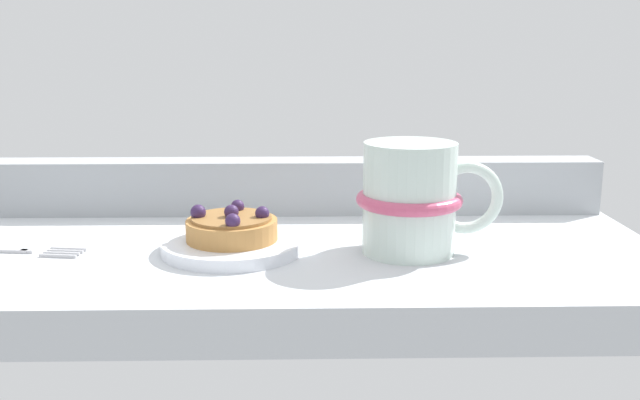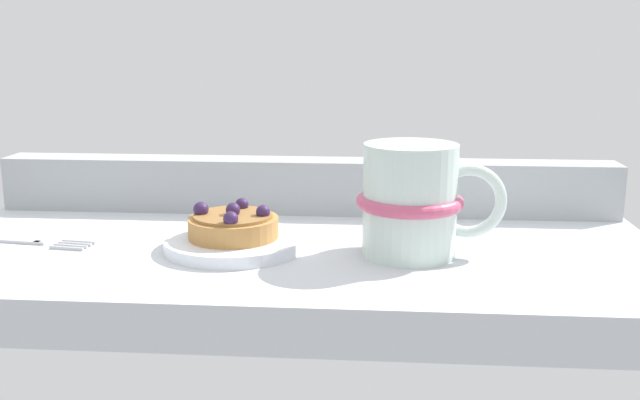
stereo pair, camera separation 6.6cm
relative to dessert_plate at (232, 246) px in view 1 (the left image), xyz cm
name	(u,v)px [view 1 (the left image)]	position (x,y,z in cm)	size (l,w,h in cm)	color
ground_plane	(289,266)	(5.24, 1.63, -2.57)	(71.03, 32.55, 4.05)	silver
window_rail_back	(291,186)	(5.24, 15.58, 2.47)	(69.61, 4.65, 6.03)	#9EA3A8
dessert_plate	(232,246)	(0.00, 0.00, 0.00)	(13.19, 13.19, 1.16)	silver
raspberry_tart	(232,227)	(-0.01, -0.01, 1.81)	(8.48, 8.48, 3.34)	#B77F42
coffee_mug	(412,198)	(16.68, -0.49, 4.60)	(13.59, 9.78, 10.31)	silver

